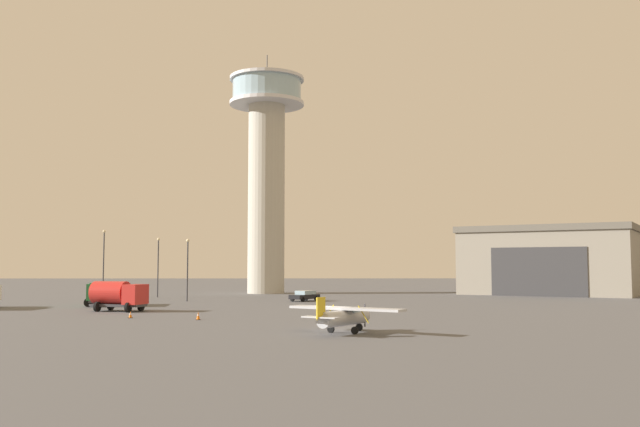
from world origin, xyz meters
name	(u,v)px	position (x,y,z in m)	size (l,w,h in m)	color
ground_plane	(332,331)	(0.00, 0.00, 0.00)	(400.00, 400.00, 0.00)	#545456
control_tower	(267,160)	(-8.80, 66.34, 22.48)	(12.65, 12.65, 40.65)	#B2AD9E
hangar	(553,261)	(38.61, 63.52, 5.46)	(34.12, 32.74, 10.88)	gray
airplane_silver	(343,316)	(0.72, -1.65, 1.20)	(7.91, 6.65, 2.58)	#B7BABF
truck_box_green	(102,292)	(-25.51, 31.13, 1.54)	(3.83, 6.28, 2.65)	#38383D
truck_fuel_tanker_red	(118,294)	(-21.07, 21.57, 1.70)	(6.01, 4.37, 3.04)	#38383D
car_black	(305,295)	(-2.14, 41.03, 0.74)	(4.12, 4.64, 1.37)	black
light_post_west	(158,262)	(-23.78, 52.45, 5.18)	(0.44, 0.44, 8.71)	#38383D
light_post_east	(104,258)	(-30.88, 49.49, 5.71)	(0.44, 0.44, 9.72)	#38383D
light_post_north	(188,264)	(-17.48, 41.14, 4.87)	(0.44, 0.44, 8.12)	#38383D
traffic_cone_near_left	(198,316)	(-11.11, 10.36, 0.35)	(0.36, 0.36, 0.70)	black
traffic_cone_near_right	(130,315)	(-17.45, 12.53, 0.30)	(0.36, 0.36, 0.60)	black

